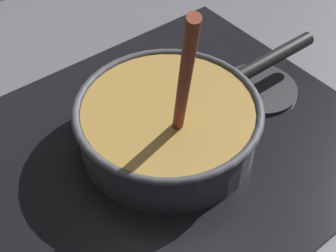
{
  "coord_description": "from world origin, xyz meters",
  "views": [
    {
      "loc": [
        -0.17,
        -0.11,
        0.51
      ],
      "look_at": [
        0.1,
        0.24,
        0.05
      ],
      "focal_mm": 49.81,
      "sensor_mm": 36.0,
      "label": 1
    }
  ],
  "objects": [
    {
      "name": "spare_burner",
      "position": [
        0.29,
        0.24,
        0.01
      ],
      "size": [
        0.12,
        0.12,
        0.01
      ],
      "primitive_type": "cylinder",
      "color": "#262628",
      "rests_on": "hob_plate"
    },
    {
      "name": "cooking_pan",
      "position": [
        0.11,
        0.24,
        0.05
      ],
      "size": [
        0.41,
        0.26,
        0.28
      ],
      "color": "#38383D",
      "rests_on": "hob_plate"
    },
    {
      "name": "burner_ring",
      "position": [
        0.1,
        0.24,
        0.02
      ],
      "size": [
        0.16,
        0.16,
        0.01
      ],
      "primitive_type": "torus",
      "color": "#592D0C",
      "rests_on": "hob_plate"
    },
    {
      "name": "hob_plate",
      "position": [
        0.1,
        0.24,
        0.01
      ],
      "size": [
        0.56,
        0.48,
        0.01
      ],
      "primitive_type": "cube",
      "color": "black",
      "rests_on": "ground"
    }
  ]
}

